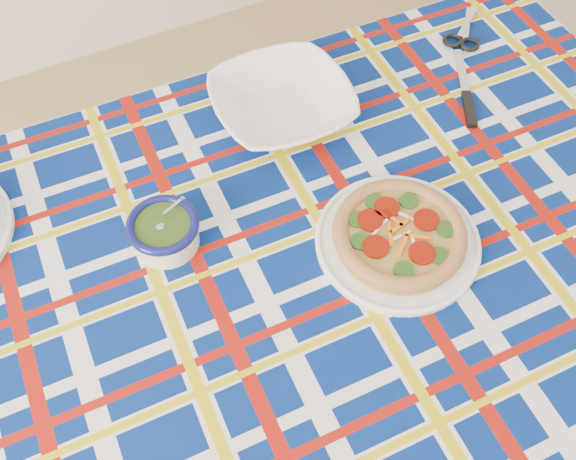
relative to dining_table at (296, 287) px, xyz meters
name	(u,v)px	position (x,y,z in m)	size (l,w,h in m)	color
dining_table	(296,287)	(0.00, 0.00, 0.00)	(1.54, 0.99, 0.71)	brown
tablecloth	(296,280)	(0.00, 0.00, 0.02)	(1.54, 0.97, 0.10)	navy
main_focaccia_plate	(399,234)	(0.16, -0.04, 0.10)	(0.28, 0.28, 0.05)	#A9833C
pesto_bowl	(164,230)	(-0.17, 0.13, 0.11)	(0.12, 0.12, 0.07)	#1E370F
serving_bowl	(282,104)	(0.12, 0.30, 0.10)	(0.25, 0.25, 0.06)	white
table_knife	(462,73)	(0.49, 0.25, 0.08)	(0.23, 0.02, 0.01)	silver
kitchen_scissors	(467,23)	(0.59, 0.37, 0.08)	(0.17, 0.08, 0.01)	silver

